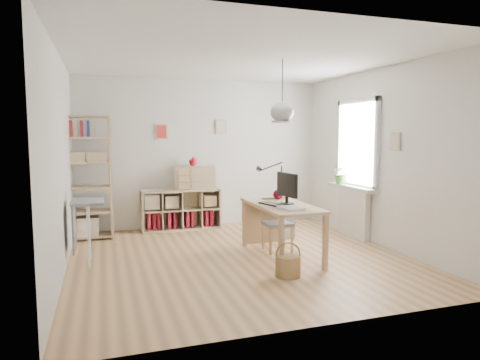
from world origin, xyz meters
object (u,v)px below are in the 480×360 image
object	(u,v)px
desk	(281,211)
monitor	(287,187)
cube_shelf	(180,213)
tall_bookshelf	(85,173)
storage_chest	(274,226)
drawer_chest	(195,178)
chair	(276,221)

from	to	relation	value
desk	monitor	world-z (taller)	monitor
cube_shelf	tall_bookshelf	distance (m)	1.77
storage_chest	drawer_chest	distance (m)	1.70
desk	storage_chest	size ratio (longest dim) A/B	2.31
cube_shelf	desk	bearing A→B (deg)	-65.39
tall_bookshelf	monitor	xyz separation A→B (m)	(2.65, -1.99, -0.10)
tall_bookshelf	monitor	distance (m)	3.32
cube_shelf	monitor	distance (m)	2.61
tall_bookshelf	chair	size ratio (longest dim) A/B	2.58
desk	chair	bearing A→B (deg)	77.51
tall_bookshelf	desk	bearing A→B (deg)	-37.01
desk	drawer_chest	world-z (taller)	drawer_chest
desk	cube_shelf	xyz separation A→B (m)	(-1.02, 2.23, -0.36)
cube_shelf	chair	xyz separation A→B (m)	(1.10, -1.87, 0.14)
chair	storage_chest	world-z (taller)	chair
chair	drawer_chest	bearing A→B (deg)	116.52
desk	cube_shelf	bearing A→B (deg)	114.61
tall_bookshelf	drawer_chest	world-z (taller)	tall_bookshelf
cube_shelf	monitor	xyz separation A→B (m)	(1.09, -2.27, 0.69)
monitor	storage_chest	bearing A→B (deg)	70.51
chair	desk	bearing A→B (deg)	-100.15
desk	tall_bookshelf	distance (m)	3.27
tall_bookshelf	storage_chest	xyz separation A→B (m)	(2.95, -0.82, -0.90)
chair	drawer_chest	size ratio (longest dim) A/B	1.07
tall_bookshelf	monitor	bearing A→B (deg)	-36.87
chair	monitor	size ratio (longest dim) A/B	1.57
cube_shelf	drawer_chest	bearing A→B (deg)	-8.41
tall_bookshelf	chair	world-z (taller)	tall_bookshelf
storage_chest	drawer_chest	bearing A→B (deg)	132.92
tall_bookshelf	monitor	world-z (taller)	tall_bookshelf
tall_bookshelf	storage_chest	size ratio (longest dim) A/B	3.08
monitor	drawer_chest	world-z (taller)	monitor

